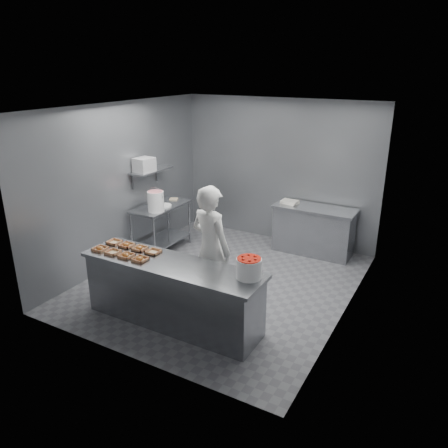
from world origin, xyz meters
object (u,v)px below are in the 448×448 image
at_px(prep_table, 161,221).
at_px(tray_6, 140,248).
at_px(tray_4, 114,242).
at_px(tray_1, 113,252).
at_px(tray_5, 127,245).
at_px(glaze_bucket, 156,201).
at_px(tray_0, 100,249).
at_px(back_counter, 313,230).
at_px(tray_3, 140,259).
at_px(tray_2, 126,255).
at_px(strawberry_tub, 249,267).
at_px(worker, 211,249).
at_px(service_counter, 173,293).
at_px(tray_7, 153,252).
at_px(appliance, 144,165).

relative_size(prep_table, tray_6, 6.40).
bearing_deg(tray_4, tray_1, -49.85).
bearing_deg(tray_5, glaze_bucket, 112.49).
distance_m(tray_0, tray_6, 0.56).
bearing_deg(back_counter, prep_table, -152.99).
height_order(tray_3, tray_6, same).
relative_size(tray_2, tray_4, 1.00).
bearing_deg(strawberry_tub, prep_table, 146.26).
bearing_deg(worker, tray_4, 32.79).
distance_m(tray_1, strawberry_tub, 1.99).
bearing_deg(glaze_bucket, strawberry_tub, -30.31).
distance_m(tray_4, strawberry_tub, 2.21).
bearing_deg(back_counter, tray_6, -116.50).
bearing_deg(tray_4, service_counter, -7.20).
bearing_deg(tray_4, tray_5, -0.00).
distance_m(tray_1, tray_7, 0.56).
distance_m(tray_3, appliance, 2.49).
height_order(tray_7, appliance, appliance).
bearing_deg(tray_6, strawberry_tub, -0.52).
bearing_deg(tray_4, worker, 18.36).
xyz_separation_m(tray_2, tray_6, (0.00, 0.28, 0.00)).
height_order(worker, glaze_bucket, worker).
bearing_deg(prep_table, glaze_bucket, -65.64).
bearing_deg(tray_0, tray_7, 21.48).
xyz_separation_m(service_counter, tray_2, (-0.65, -0.14, 0.47)).
height_order(tray_2, tray_6, same).
distance_m(tray_5, strawberry_tub, 1.97).
distance_m(tray_0, appliance, 2.16).
xyz_separation_m(service_counter, strawberry_tub, (1.08, 0.13, 0.59)).
bearing_deg(tray_2, glaze_bucket, 115.76).
relative_size(service_counter, tray_5, 13.88).
relative_size(prep_table, appliance, 3.65).
distance_m(tray_3, worker, 0.99).
height_order(tray_0, tray_7, tray_0).
distance_m(prep_table, strawberry_tub, 3.31).
distance_m(service_counter, tray_4, 1.23).
bearing_deg(tray_1, tray_4, 130.15).
relative_size(tray_1, tray_2, 1.00).
height_order(service_counter, tray_5, tray_5).
xyz_separation_m(tray_4, tray_5, (0.24, -0.00, 0.00)).
bearing_deg(tray_1, service_counter, 9.11).
height_order(tray_3, tray_5, same).
relative_size(strawberry_tub, appliance, 0.96).
bearing_deg(strawberry_tub, tray_2, -171.16).
distance_m(back_counter, glaze_bucket, 2.97).
distance_m(tray_4, glaze_bucket, 1.56).
bearing_deg(strawberry_tub, appliance, 150.63).
bearing_deg(tray_4, tray_2, -30.82).
height_order(prep_table, tray_3, tray_3).
xyz_separation_m(tray_3, tray_5, (-0.48, 0.28, 0.00)).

